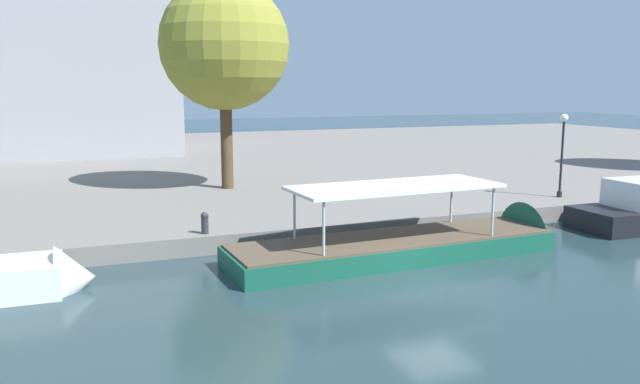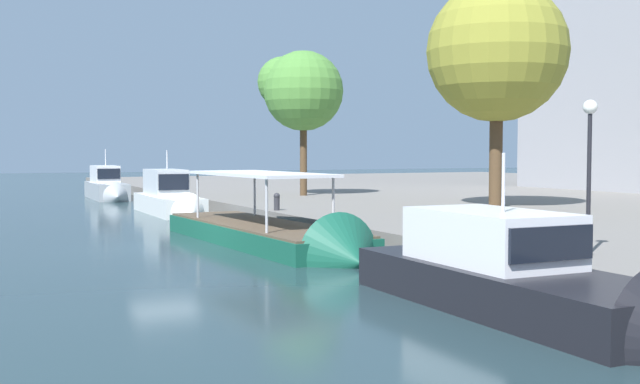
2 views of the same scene
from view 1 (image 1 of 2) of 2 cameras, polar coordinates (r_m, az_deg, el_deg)
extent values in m
plane|color=#23383D|center=(21.10, 10.39, -8.54)|extent=(220.00, 220.00, 0.00)
cube|color=slate|center=(52.64, -9.58, 2.74)|extent=(120.00, 55.00, 0.75)
cone|color=silver|center=(22.06, -21.21, -7.28)|extent=(1.24, 2.23, 2.21)
cube|color=#14513D|center=(24.38, 6.69, -5.50)|extent=(13.05, 3.90, 1.09)
cone|color=#14513D|center=(28.48, 18.85, -3.76)|extent=(1.53, 3.05, 2.99)
cube|color=brown|center=(24.23, 6.71, -4.16)|extent=(12.78, 3.72, 0.08)
cylinder|color=#B2B2B7|center=(27.04, 11.80, -0.73)|extent=(0.10, 0.10, 1.89)
cylinder|color=#B2B2B7|center=(24.97, 15.36, -1.72)|extent=(0.10, 0.10, 1.89)
cylinder|color=#B2B2B7|center=(23.65, -2.33, -2.00)|extent=(0.10, 0.10, 1.89)
cylinder|color=#B2B2B7|center=(21.25, 0.33, -3.31)|extent=(0.10, 0.10, 1.89)
cube|color=silver|center=(23.84, 6.81, 0.49)|extent=(8.13, 3.41, 0.12)
cylinder|color=#2D2D33|center=(25.23, -10.37, -3.03)|extent=(0.29, 0.29, 0.63)
sphere|color=#2D2D33|center=(25.14, -10.40, -2.15)|extent=(0.31, 0.31, 0.31)
cylinder|color=black|center=(35.08, 21.02, 2.75)|extent=(0.12, 0.12, 3.96)
sphere|color=white|center=(34.91, 21.23, 6.27)|extent=(0.40, 0.40, 0.40)
cylinder|color=black|center=(35.32, 20.84, -0.19)|extent=(0.26, 0.26, 0.30)
cylinder|color=#4C3823|center=(35.98, -8.45, 4.52)|extent=(0.67, 0.67, 5.30)
sphere|color=olive|center=(35.92, -8.66, 13.03)|extent=(7.17, 7.17, 7.17)
sphere|color=olive|center=(36.52, -7.83, 14.33)|extent=(3.85, 3.85, 3.85)
sphere|color=olive|center=(35.02, -10.98, 11.52)|extent=(3.47, 3.47, 3.47)
camera|label=2|loc=(40.81, 54.83, 1.50)|focal=43.22mm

